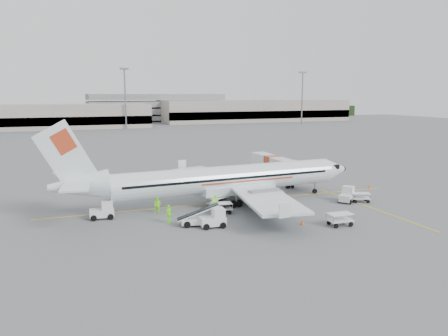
{
  "coord_description": "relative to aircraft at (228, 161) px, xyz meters",
  "views": [
    {
      "loc": [
        -18.77,
        -47.42,
        12.74
      ],
      "look_at": [
        0.0,
        2.0,
        3.8
      ],
      "focal_mm": 35.0,
      "sensor_mm": 36.0,
      "label": 1
    }
  ],
  "objects": [
    {
      "name": "cart_loaded_b",
      "position": [
        -2.35,
        -3.94,
        -4.46
      ],
      "size": [
        2.38,
        1.57,
        1.17
      ],
      "primitive_type": null,
      "rotation": [
        0.0,
        0.0,
        -0.11
      ],
      "color": "silver",
      "rests_on": "ground"
    },
    {
      "name": "tug_mid",
      "position": [
        -4.88,
        -8.31,
        -4.11
      ],
      "size": [
        2.5,
        1.53,
        1.87
      ],
      "primitive_type": null,
      "rotation": [
        0.0,
        0.0,
        -0.06
      ],
      "color": "silver",
      "rests_on": "ground"
    },
    {
      "name": "cart_empty_a",
      "position": [
        6.96,
        -12.28,
        -4.41
      ],
      "size": [
        2.45,
        1.48,
        1.26
      ],
      "primitive_type": null,
      "rotation": [
        0.0,
        0.0,
        -0.02
      ],
      "color": "silver",
      "rests_on": "ground"
    },
    {
      "name": "cone_nose",
      "position": [
        21.18,
        0.93,
        -4.74
      ],
      "size": [
        0.37,
        0.37,
        0.61
      ],
      "primitive_type": "cone",
      "color": "#E95609",
      "rests_on": "ground"
    },
    {
      "name": "cart_loaded_a",
      "position": [
        -1.84,
        -1.43,
        -4.43
      ],
      "size": [
        2.7,
        2.23,
        1.22
      ],
      "primitive_type": null,
      "rotation": [
        0.0,
        0.0,
        0.43
      ],
      "color": "silver",
      "rests_on": "ground"
    },
    {
      "name": "aircraft",
      "position": [
        0.0,
        0.0,
        0.0
      ],
      "size": [
        38.17,
        30.72,
        10.09
      ],
      "primitive_type": null,
      "rotation": [
        0.0,
        0.0,
        0.06
      ],
      "color": "white",
      "rests_on": "ground"
    },
    {
      "name": "cart_empty_b",
      "position": [
        15.0,
        -5.13,
        -4.48
      ],
      "size": [
        2.47,
        2.01,
        1.12
      ],
      "primitive_type": null,
      "rotation": [
        0.0,
        0.0,
        -0.4
      ],
      "color": "silver",
      "rests_on": "ground"
    },
    {
      "name": "crew_b",
      "position": [
        -8.79,
        -1.36,
        -4.13
      ],
      "size": [
        1.12,
        1.11,
        1.82
      ],
      "primitive_type": "imported",
      "rotation": [
        0.0,
        0.0,
        -0.73
      ],
      "color": "#84EC23",
      "rests_on": "ground"
    },
    {
      "name": "tug_aft",
      "position": [
        -14.65,
        -1.43,
        -4.1
      ],
      "size": [
        2.54,
        1.56,
        1.89
      ],
      "primitive_type": null,
      "rotation": [
        0.0,
        0.0,
        -0.06
      ],
      "color": "silver",
      "rests_on": "ground"
    },
    {
      "name": "ground",
      "position": [
        0.42,
        0.57,
        -5.04
      ],
      "size": [
        360.0,
        360.0,
        0.0
      ],
      "primitive_type": "plane",
      "color": "#56595B"
    },
    {
      "name": "crew_c",
      "position": [
        -3.33,
        -4.18,
        -4.22
      ],
      "size": [
        0.83,
        1.17,
        1.64
      ],
      "primitive_type": "imported",
      "rotation": [
        0.0,
        0.0,
        1.79
      ],
      "color": "#84EC23",
      "rests_on": "ground"
    },
    {
      "name": "terminal_east",
      "position": [
        70.42,
        145.57,
        -0.04
      ],
      "size": [
        90.0,
        26.0,
        10.0
      ],
      "primitive_type": null,
      "color": "gray",
      "rests_on": "ground"
    },
    {
      "name": "crew_a",
      "position": [
        -2.48,
        -2.62,
        -4.14
      ],
      "size": [
        0.79,
        0.75,
        1.81
      ],
      "primitive_type": "imported",
      "rotation": [
        0.0,
        0.0,
        0.67
      ],
      "color": "#84EC23",
      "rests_on": "ground"
    },
    {
      "name": "mast_center",
      "position": [
        5.42,
        118.57,
        5.96
      ],
      "size": [
        3.2,
        1.2,
        22.0
      ],
      "primitive_type": null,
      "color": "slate",
      "rests_on": "ground"
    },
    {
      "name": "stripe_cross",
      "position": [
        14.42,
        -7.43,
        -5.04
      ],
      "size": [
        0.2,
        20.0,
        0.01
      ],
      "primitive_type": "cube",
      "color": "yellow",
      "rests_on": "ground"
    },
    {
      "name": "mast_east",
      "position": [
        80.42,
        118.57,
        5.96
      ],
      "size": [
        3.2,
        1.2,
        22.0
      ],
      "primitive_type": null,
      "color": "slate",
      "rests_on": "ground"
    },
    {
      "name": "treeline",
      "position": [
        0.42,
        175.57,
        -2.04
      ],
      "size": [
        300.0,
        3.0,
        6.0
      ],
      "primitive_type": null,
      "color": "black",
      "rests_on": "ground"
    },
    {
      "name": "stripe_lead",
      "position": [
        0.42,
        0.57,
        -5.04
      ],
      "size": [
        44.0,
        0.2,
        0.01
      ],
      "primitive_type": "cube",
      "color": "yellow",
      "rests_on": "ground"
    },
    {
      "name": "crew_d",
      "position": [
        -8.51,
        -5.42,
        -4.1
      ],
      "size": [
        1.11,
        1.11,
        1.89
      ],
      "primitive_type": "imported",
      "rotation": [
        0.0,
        0.0,
        3.93
      ],
      "color": "#84EC23",
      "rests_on": "ground"
    },
    {
      "name": "cone_port",
      "position": [
        3.18,
        14.4,
        -4.77
      ],
      "size": [
        0.33,
        0.33,
        0.54
      ],
      "primitive_type": "cone",
      "color": "#E95609",
      "rests_on": "ground"
    },
    {
      "name": "parking_garage",
      "position": [
        25.42,
        160.57,
        1.96
      ],
      "size": [
        62.0,
        24.0,
        14.0
      ],
      "primitive_type": null,
      "color": "slate",
      "rests_on": "ground"
    },
    {
      "name": "jet_bridge",
      "position": [
        10.93,
        9.96,
        -3.15
      ],
      "size": [
        2.78,
        14.47,
        3.79
      ],
      "primitive_type": null,
      "rotation": [
        0.0,
        0.0,
        -0.0
      ],
      "color": "silver",
      "rests_on": "ground"
    },
    {
      "name": "cone_stbd",
      "position": [
        3.73,
        -10.62,
        -4.78
      ],
      "size": [
        0.32,
        0.32,
        0.53
      ],
      "primitive_type": "cone",
      "color": "#E95609",
      "rests_on": "ground"
    },
    {
      "name": "tug_fore",
      "position": [
        13.4,
        -4.58,
        -4.12
      ],
      "size": [
        2.73,
        2.55,
        1.85
      ],
      "primitive_type": null,
      "rotation": [
        0.0,
        0.0,
        0.66
      ],
      "color": "silver",
      "rests_on": "ground"
    },
    {
      "name": "belt_loader",
      "position": [
        -5.82,
        -7.19,
        -3.71
      ],
      "size": [
        5.16,
        2.72,
        2.66
      ],
      "primitive_type": null,
      "rotation": [
        0.0,
        0.0,
        -0.19
      ],
      "color": "silver",
      "rests_on": "ground"
    }
  ]
}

